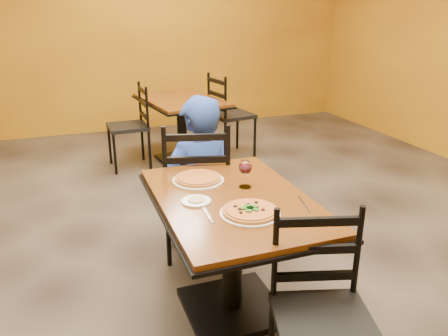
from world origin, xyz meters
name	(u,v)px	position (x,y,z in m)	size (l,w,h in m)	color
floor	(207,267)	(0.00, 0.00, 0.00)	(7.00, 8.00, 0.01)	black
wall_back	(116,25)	(0.00, 4.00, 1.50)	(7.00, 0.01, 3.00)	#BC8614
table_main	(233,228)	(0.00, -0.50, 0.56)	(0.83, 1.23, 0.75)	brown
table_second	(182,115)	(0.45, 2.31, 0.55)	(0.96, 1.29, 0.75)	brown
chair_main_near	(324,324)	(0.12, -1.28, 0.46)	(0.42, 0.42, 0.92)	black
chair_main_far	(197,187)	(0.02, 0.27, 0.51)	(0.46, 0.46, 1.02)	black
chair_second_left	(128,127)	(-0.17, 2.31, 0.47)	(0.42, 0.42, 0.94)	black
chair_second_right	(232,115)	(1.08, 2.31, 0.50)	(0.45, 0.45, 1.00)	black
diner	(198,171)	(0.08, 0.42, 0.58)	(0.58, 0.38, 1.15)	navy
plate_main	(250,213)	(0.00, -0.73, 0.76)	(0.31, 0.31, 0.01)	white
pizza_main	(250,211)	(0.00, -0.73, 0.77)	(0.28, 0.28, 0.02)	#93300A
plate_far	(198,180)	(-0.11, -0.21, 0.76)	(0.31, 0.31, 0.01)	white
pizza_far	(198,178)	(-0.11, -0.21, 0.77)	(0.28, 0.28, 0.02)	#BB6423
side_plate	(196,201)	(-0.21, -0.49, 0.76)	(0.16, 0.16, 0.01)	white
dip	(196,200)	(-0.21, -0.49, 0.76)	(0.09, 0.09, 0.01)	tan
wine_glass	(245,173)	(0.12, -0.39, 0.84)	(0.08, 0.08, 0.18)	white
fork	(208,215)	(-0.20, -0.67, 0.75)	(0.01, 0.19, 0.00)	silver
knife	(304,205)	(0.32, -0.73, 0.75)	(0.01, 0.21, 0.00)	silver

